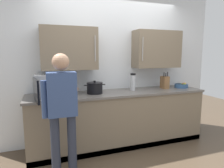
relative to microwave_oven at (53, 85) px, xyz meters
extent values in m
plane|color=#4C3D2D|center=(1.07, -0.75, -1.09)|extent=(9.33, 9.33, 0.00)
cube|color=silver|center=(1.07, 0.34, 0.30)|extent=(4.03, 0.10, 2.79)
cube|color=#756651|center=(0.28, 0.13, 0.55)|extent=(0.88, 0.32, 0.67)
cylinder|color=#B7BABF|center=(0.66, -0.05, 0.55)|extent=(0.01, 0.01, 0.40)
cube|color=#756651|center=(1.87, 0.13, 0.55)|extent=(0.88, 0.32, 0.67)
cylinder|color=#B7BABF|center=(1.49, -0.05, 0.55)|extent=(0.01, 0.01, 0.40)
cube|color=#756651|center=(1.07, -0.03, -0.65)|extent=(2.97, 0.62, 0.89)
cube|color=#605B56|center=(1.07, -0.03, -0.18)|extent=(3.01, 0.66, 0.03)
cube|color=black|center=(1.07, -0.32, -1.05)|extent=(2.97, 0.04, 0.09)
cube|color=#B7BABF|center=(0.03, 0.02, 0.00)|extent=(0.58, 0.38, 0.33)
cube|color=beige|center=(-0.05, 0.01, 0.00)|extent=(0.38, 0.32, 0.26)
cube|color=black|center=(0.24, -0.18, 0.00)|extent=(0.16, 0.01, 0.30)
cube|color=black|center=(-0.23, -0.38, 0.00)|extent=(0.09, 0.41, 0.30)
cube|color=brown|center=(1.99, 0.01, -0.05)|extent=(0.11, 0.15, 0.23)
cylinder|color=black|center=(1.95, -0.02, 0.10)|extent=(0.02, 0.02, 0.08)
cylinder|color=black|center=(1.99, -0.02, 0.09)|extent=(0.02, 0.02, 0.06)
cylinder|color=black|center=(2.03, -0.02, 0.10)|extent=(0.02, 0.02, 0.08)
cylinder|color=#335684|center=(2.34, -0.02, -0.13)|extent=(0.25, 0.25, 0.07)
cylinder|color=#192B42|center=(2.34, -0.02, -0.12)|extent=(0.20, 0.20, 0.04)
sphere|color=orange|center=(2.39, -0.05, -0.10)|extent=(0.06, 0.06, 0.06)
sphere|color=red|center=(2.37, -0.05, -0.10)|extent=(0.06, 0.06, 0.06)
sphere|color=#5B9333|center=(2.35, -0.09, -0.10)|extent=(0.05, 0.05, 0.05)
sphere|color=#5B9333|center=(2.35, -0.03, -0.10)|extent=(0.04, 0.04, 0.04)
cylinder|color=black|center=(0.65, -0.02, -0.08)|extent=(0.25, 0.25, 0.16)
cylinder|color=black|center=(0.65, -0.02, 0.01)|extent=(0.26, 0.26, 0.02)
cylinder|color=black|center=(0.65, -0.02, 0.03)|extent=(0.04, 0.04, 0.03)
cylinder|color=black|center=(0.50, -0.02, -0.03)|extent=(0.05, 0.02, 0.02)
cylinder|color=black|center=(0.80, -0.02, -0.03)|extent=(0.05, 0.02, 0.02)
cylinder|color=#B7BABF|center=(1.35, 0.03, -0.03)|extent=(0.09, 0.09, 0.27)
cylinder|color=black|center=(1.35, 0.03, 0.12)|extent=(0.09, 0.09, 0.03)
cylinder|color=#282D3D|center=(-0.03, -0.71, -0.68)|extent=(0.11, 0.11, 0.83)
cylinder|color=#282D3D|center=(0.17, -0.71, -0.68)|extent=(0.11, 0.11, 0.83)
cube|color=#334775|center=(0.07, -0.71, 0.00)|extent=(0.34, 0.20, 0.52)
sphere|color=tan|center=(0.07, -0.71, 0.38)|extent=(0.20, 0.20, 0.20)
cylinder|color=tan|center=(0.15, -0.51, 0.12)|extent=(0.25, 0.46, 0.22)
cylinder|color=#334775|center=(-0.13, -0.71, -0.05)|extent=(0.07, 0.07, 0.44)
camera|label=1|loc=(-0.11, -3.07, 0.47)|focal=31.46mm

